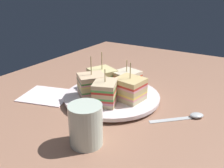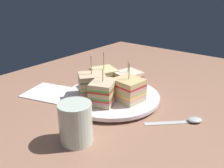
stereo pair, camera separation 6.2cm
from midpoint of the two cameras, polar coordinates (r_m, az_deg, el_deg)
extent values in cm
cube|color=#9C6D56|center=(64.62, 2.77, -4.63)|extent=(120.58, 83.35, 1.80)
cylinder|color=white|center=(64.05, 2.79, -3.61)|extent=(15.53, 15.53, 0.75)
cylinder|color=white|center=(63.70, 2.80, -2.94)|extent=(25.04, 25.04, 0.91)
cube|color=beige|center=(58.91, 0.93, -4.07)|extent=(8.03, 7.27, 1.00)
cube|color=#B2844C|center=(61.71, 1.78, -2.80)|extent=(2.10, 4.90, 1.00)
cube|color=pink|center=(58.58, 0.93, -3.40)|extent=(8.03, 7.27, 0.52)
cube|color=red|center=(58.35, 0.94, -2.94)|extent=(8.03, 7.27, 0.52)
cube|color=#53AA4D|center=(58.13, 0.94, -2.47)|extent=(8.03, 7.27, 0.52)
cube|color=#DDB885|center=(57.82, 0.94, -1.79)|extent=(8.03, 7.27, 1.00)
cube|color=#9E7242|center=(60.67, 1.80, -0.61)|extent=(2.10, 4.90, 1.00)
cube|color=red|center=(57.52, 0.95, -1.10)|extent=(8.03, 7.27, 0.52)
cube|color=#59AE51|center=(57.31, 0.95, -0.62)|extent=(8.03, 7.27, 0.52)
cube|color=beige|center=(57.02, 0.96, 0.09)|extent=(8.03, 7.27, 1.00)
cylinder|color=tan|center=(56.28, 0.97, 2.03)|extent=(0.24, 0.24, 3.13)
cube|color=beige|center=(60.94, 7.01, -3.21)|extent=(6.88, 7.35, 1.19)
cube|color=#9E7242|center=(62.81, 4.75, -2.31)|extent=(5.90, 1.07, 1.19)
cube|color=pink|center=(60.58, 7.05, -2.49)|extent=(6.88, 7.35, 0.51)
cube|color=#F6D256|center=(60.37, 7.07, -2.05)|extent=(6.88, 7.35, 0.51)
cube|color=#D3B67A|center=(60.03, 7.11, -1.31)|extent=(6.88, 7.35, 1.19)
cube|color=#9E7242|center=(61.93, 4.81, -0.45)|extent=(5.90, 1.07, 1.19)
cube|color=pink|center=(59.70, 7.15, -0.56)|extent=(6.88, 7.35, 0.51)
cube|color=red|center=(59.51, 7.17, -0.11)|extent=(6.88, 7.35, 0.51)
cube|color=#DFBE7B|center=(59.19, 7.21, 0.65)|extent=(6.88, 7.35, 1.19)
cylinder|color=tan|center=(58.29, 7.33, 3.05)|extent=(0.24, 0.24, 4.05)
cube|color=beige|center=(66.40, 6.40, -1.10)|extent=(7.85, 7.25, 0.94)
cube|color=#B2844C|center=(64.40, 4.29, -1.78)|extent=(1.72, 5.50, 0.94)
cube|color=#F9C752|center=(66.14, 6.43, -0.56)|extent=(7.85, 7.25, 0.40)
cube|color=#DD4B2C|center=(65.98, 6.44, -0.24)|extent=(7.85, 7.25, 0.40)
cube|color=pink|center=(65.83, 6.46, 0.08)|extent=(7.85, 7.25, 0.40)
cube|color=#DDBD8B|center=(65.58, 6.48, 0.63)|extent=(7.85, 7.25, 0.94)
cube|color=#B2844C|center=(63.56, 4.34, -0.01)|extent=(1.72, 5.50, 0.94)
cube|color=#62A74F|center=(65.34, 6.51, 1.18)|extent=(7.85, 7.25, 0.40)
cube|color=pink|center=(65.20, 6.52, 1.51)|extent=(7.85, 7.25, 0.40)
cube|color=#E14125|center=(65.06, 6.54, 1.84)|extent=(7.85, 7.25, 0.40)
cube|color=beige|center=(64.83, 6.56, 2.39)|extent=(7.85, 7.25, 0.94)
cylinder|color=tan|center=(64.17, 6.64, 4.11)|extent=(0.24, 0.24, 3.15)
cube|color=#D4B48A|center=(67.55, 0.76, -0.43)|extent=(8.47, 8.63, 1.16)
cube|color=#9E7242|center=(64.92, 2.05, -1.41)|extent=(5.65, 2.86, 1.16)
cube|color=#D73F2E|center=(67.25, 0.76, 0.19)|extent=(8.47, 8.63, 0.41)
cube|color=#59A544|center=(67.10, 0.76, 0.51)|extent=(8.47, 8.63, 0.41)
cube|color=#DBC27D|center=(66.81, 0.77, 1.13)|extent=(8.47, 8.63, 1.16)
cube|color=#9E7242|center=(64.16, 2.08, 0.20)|extent=(5.65, 2.86, 1.16)
cube|color=pink|center=(66.54, 0.77, 1.76)|extent=(8.47, 8.63, 0.41)
cube|color=red|center=(66.39, 0.77, 2.09)|extent=(8.47, 8.63, 0.41)
cube|color=#63AC3D|center=(66.26, 0.77, 2.42)|extent=(8.47, 8.63, 0.41)
cube|color=beige|center=(65.99, 0.78, 3.06)|extent=(8.47, 8.63, 1.16)
cylinder|color=tan|center=(65.08, 0.79, 5.55)|extent=(0.24, 0.24, 4.82)
cube|color=#D8B68A|center=(63.44, -1.92, -1.98)|extent=(8.69, 8.55, 1.20)
cube|color=#9E7242|center=(64.07, 0.91, -1.72)|extent=(3.69, 4.50, 1.20)
cube|color=pink|center=(63.12, -1.93, -1.31)|extent=(8.69, 8.55, 0.41)
cube|color=#4C873D|center=(62.95, -1.93, -0.97)|extent=(8.69, 8.55, 0.41)
cube|color=#CFBE7B|center=(62.64, -1.94, -0.29)|extent=(8.69, 8.55, 1.20)
cube|color=#9E7242|center=(63.28, 0.93, -0.04)|extent=(3.69, 4.50, 1.20)
cube|color=#E0CC65|center=(62.34, -1.95, 0.39)|extent=(8.69, 8.55, 0.41)
cube|color=pink|center=(62.18, -1.96, 0.75)|extent=(8.69, 8.55, 0.41)
cube|color=#3C7C31|center=(62.03, -1.96, 1.10)|extent=(8.69, 8.55, 0.41)
cube|color=beige|center=(61.75, -1.97, 1.80)|extent=(8.69, 8.55, 1.20)
cylinder|color=tan|center=(60.77, -2.01, 4.46)|extent=(0.24, 0.24, 4.82)
cylinder|color=#EBCB83|center=(63.77, 2.72, -2.14)|extent=(4.41, 4.42, 0.69)
cylinder|color=#EAD67C|center=(63.16, 3.07, -1.81)|extent=(3.93, 3.95, 0.88)
cylinder|color=#EAC869|center=(63.05, 5.22, -1.75)|extent=(3.90, 3.89, 0.80)
cylinder|color=tan|center=(62.81, 5.36, -1.24)|extent=(5.78, 5.78, 0.41)
cube|color=silver|center=(55.98, 16.00, -8.90)|extent=(7.87, 8.15, 0.25)
ellipsoid|color=silver|center=(58.32, 21.95, -7.97)|extent=(3.96, 3.99, 1.00)
cube|color=white|center=(69.75, -12.03, -1.97)|extent=(14.26, 15.61, 0.50)
cylinder|color=silver|center=(46.35, -4.77, -9.28)|extent=(6.42, 6.42, 8.16)
cylinder|color=white|center=(47.92, -4.66, -12.22)|extent=(5.90, 5.90, 2.39)
camera|label=1|loc=(0.03, -87.14, 1.17)|focal=38.66mm
camera|label=2|loc=(0.03, 92.86, -1.17)|focal=38.66mm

